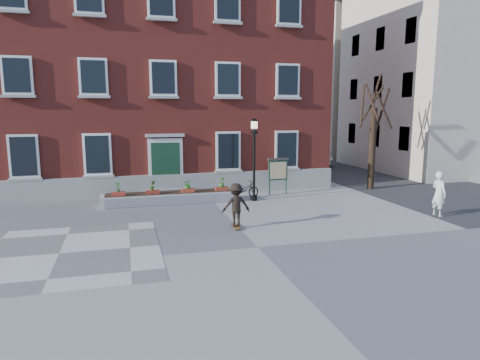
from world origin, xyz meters
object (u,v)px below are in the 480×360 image
object	(u,v)px
notice_board	(278,170)
bystander	(439,194)
skateboarder	(236,205)
parked_car	(321,157)
bicycle	(244,190)
lamp_post	(254,148)

from	to	relation	value
notice_board	bystander	bearing A→B (deg)	-51.08
bystander	skateboarder	distance (m)	8.45
bystander	parked_car	bearing A→B (deg)	-14.05
bicycle	lamp_post	distance (m)	2.25
skateboarder	notice_board	bearing A→B (deg)	56.53
bystander	skateboarder	bearing A→B (deg)	81.75
bystander	notice_board	xyz separation A→B (m)	(-4.78, 5.92, 0.34)
bystander	notice_board	bearing A→B (deg)	33.37
bicycle	parked_car	size ratio (longest dim) A/B	0.40
bystander	notice_board	size ratio (longest dim) A/B	0.99
lamp_post	notice_board	world-z (taller)	lamp_post
notice_board	skateboarder	world-z (taller)	notice_board
lamp_post	notice_board	distance (m)	2.32
parked_car	notice_board	xyz separation A→B (m)	(-7.14, -9.86, 0.62)
notice_board	lamp_post	bearing A→B (deg)	-146.11
bicycle	bystander	distance (m)	8.69
notice_board	skateboarder	size ratio (longest dim) A/B	1.12
parked_car	skateboarder	size ratio (longest dim) A/B	2.34
bystander	lamp_post	distance (m)	8.18
bicycle	parked_car	bearing A→B (deg)	-52.33
parked_car	bystander	world-z (taller)	bystander
bicycle	lamp_post	bearing A→B (deg)	-166.17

